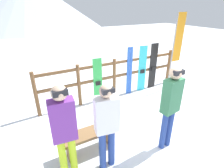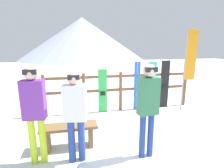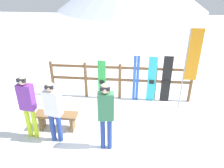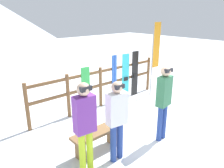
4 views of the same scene
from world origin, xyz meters
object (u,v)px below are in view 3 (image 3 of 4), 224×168
Objects in this scene: bench at (57,118)px; snowboard_green at (102,80)px; person_purple at (27,102)px; person_white at (53,108)px; snowboard_cyan at (152,80)px; ski_pair_blue at (136,79)px; snowboard_black_stripe at (166,80)px; rental_flag at (190,62)px; person_plaid_green at (106,111)px.

bench is 0.83× the size of snowboard_green.
snowboard_green is (1.53, 2.16, -0.37)m from person_purple.
person_white is at bearing -73.02° from bench.
snowboard_cyan is at bearing 34.36° from person_purple.
snowboard_black_stripe is at bearing -0.19° from ski_pair_blue.
bench is 0.45× the size of rental_flag.
snowboard_green is (0.85, 2.25, -0.29)m from person_white.
bench is 0.72× the size of snowboard_black_stripe.
person_purple is 4.56m from rental_flag.
person_plaid_green is 0.70× the size of rental_flag.
person_white is 3.37m from snowboard_cyan.
snowboard_green is 1.13m from ski_pair_blue.
person_white is 0.65× the size of rental_flag.
person_plaid_green is at bearing -6.50° from person_white.
person_white reaches higher than bench.
snowboard_green is 0.88× the size of snowboard_cyan.
snowboard_black_stripe is at bearing 55.21° from person_plaid_green.
person_purple reaches higher than snowboard_black_stripe.
person_white reaches higher than snowboard_black_stripe.
person_plaid_green reaches higher than snowboard_green.
person_white is 1.07× the size of snowboard_cyan.
person_plaid_green is 3.02m from rental_flag.
person_white is at bearing -142.67° from snowboard_black_stripe.
snowboard_black_stripe is (2.10, 0.00, 0.11)m from snowboard_green.
person_plaid_green is 2.47m from snowboard_green.
bench is at bearing -149.85° from snowboard_black_stripe.
bench is at bearing -118.92° from snowboard_green.
person_white is 3.72m from snowboard_black_stripe.
snowboard_green is at bearing -179.82° from ski_pair_blue.
person_purple is 1.06× the size of person_white.
snowboard_black_stripe reaches higher than bench.
ski_pair_blue is 1.01× the size of snowboard_cyan.
person_purple is at bearing -145.64° from snowboard_cyan.
snowboard_green is at bearing 54.76° from person_purple.
snowboard_green is 0.86× the size of snowboard_black_stripe.
snowboard_green reaches higher than bench.
ski_pair_blue is (1.98, 2.26, -0.19)m from person_white.
snowboard_cyan is at bearing 34.37° from bench.
person_white is at bearing -131.21° from ski_pair_blue.
snowboard_cyan is at bearing 158.33° from rental_flag.
ski_pair_blue is (2.65, 2.17, -0.27)m from person_purple.
snowboard_cyan is 0.98× the size of snowboard_black_stripe.
person_plaid_green reaches higher than ski_pair_blue.
ski_pair_blue reaches higher than snowboard_green.
snowboard_black_stripe is at bearing 30.15° from bench.
person_white is at bearing -152.01° from rental_flag.
snowboard_cyan is 0.61× the size of rental_flag.
person_plaid_green is at bearing -6.90° from person_purple.
person_white is at bearing 173.50° from person_plaid_green.
person_plaid_green is at bearing -116.59° from snowboard_cyan.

